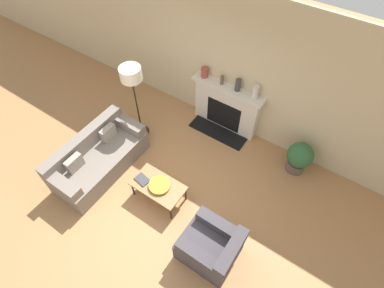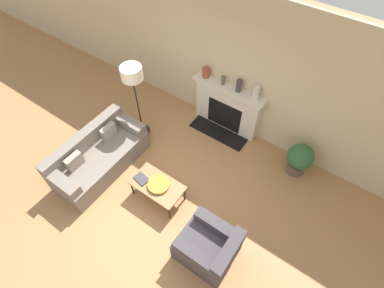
% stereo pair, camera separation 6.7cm
% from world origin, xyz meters
% --- Properties ---
extents(ground_plane, '(18.00, 18.00, 0.00)m').
position_xyz_m(ground_plane, '(0.00, 0.00, 0.00)').
color(ground_plane, '#A87547').
extents(wall_back, '(18.00, 0.06, 2.90)m').
position_xyz_m(wall_back, '(0.00, 2.55, 1.45)').
color(wall_back, '#C6B289').
rests_on(wall_back, ground_plane).
extents(fireplace, '(1.52, 0.59, 1.07)m').
position_xyz_m(fireplace, '(0.15, 2.41, 0.52)').
color(fireplace, beige).
rests_on(fireplace, ground_plane).
extents(couch, '(0.83, 1.88, 0.78)m').
position_xyz_m(couch, '(-1.28, 0.10, 0.30)').
color(couch, slate).
rests_on(couch, ground_plane).
extents(armchair_near, '(0.87, 0.75, 0.75)m').
position_xyz_m(armchair_near, '(1.39, -0.16, 0.30)').
color(armchair_near, '#423D42').
rests_on(armchair_near, ground_plane).
extents(coffee_table, '(0.92, 0.53, 0.40)m').
position_xyz_m(coffee_table, '(0.07, 0.21, 0.37)').
color(coffee_table, olive).
rests_on(coffee_table, ground_plane).
extents(bowl, '(0.38, 0.38, 0.06)m').
position_xyz_m(bowl, '(0.10, 0.22, 0.44)').
color(bowl, '#BC8E2D').
rests_on(bowl, coffee_table).
extents(book, '(0.28, 0.22, 0.02)m').
position_xyz_m(book, '(-0.23, 0.14, 0.41)').
color(book, '#38383D').
rests_on(book, coffee_table).
extents(floor_lamp, '(0.40, 0.40, 1.68)m').
position_xyz_m(floor_lamp, '(-1.22, 1.25, 1.42)').
color(floor_lamp, black).
rests_on(floor_lamp, ground_plane).
extents(mantel_vase_left, '(0.14, 0.14, 0.20)m').
position_xyz_m(mantel_vase_left, '(-0.41, 2.42, 1.18)').
color(mantel_vase_left, brown).
rests_on(mantel_vase_left, fireplace).
extents(mantel_vase_center_left, '(0.07, 0.07, 0.19)m').
position_xyz_m(mantel_vase_center_left, '(-0.01, 2.42, 1.17)').
color(mantel_vase_center_left, brown).
rests_on(mantel_vase_center_left, fireplace).
extents(mantel_vase_center_right, '(0.11, 0.11, 0.25)m').
position_xyz_m(mantel_vase_center_right, '(0.33, 2.42, 1.20)').
color(mantel_vase_center_right, '#3D383D').
rests_on(mantel_vase_center_right, fireplace).
extents(mantel_vase_right, '(0.12, 0.12, 0.27)m').
position_xyz_m(mantel_vase_right, '(0.69, 2.42, 1.21)').
color(mantel_vase_right, beige).
rests_on(mantel_vase_right, fireplace).
extents(potted_plant, '(0.49, 0.49, 0.68)m').
position_xyz_m(potted_plant, '(1.88, 2.17, 0.38)').
color(potted_plant, brown).
rests_on(potted_plant, ground_plane).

